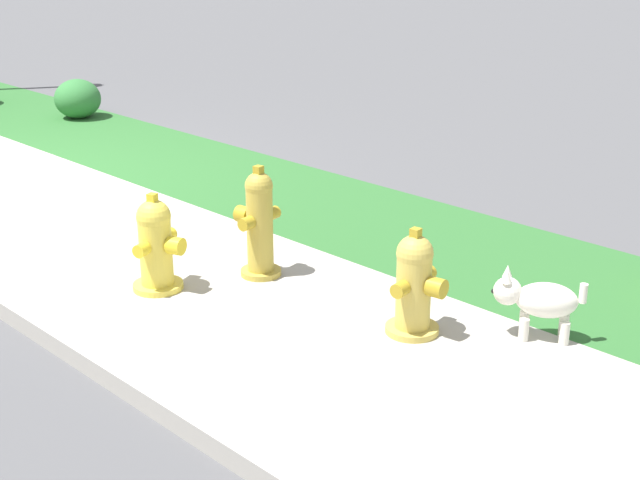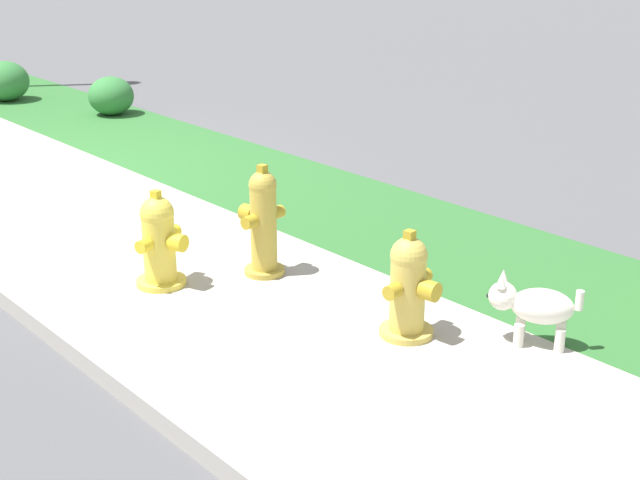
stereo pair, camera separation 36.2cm
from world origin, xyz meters
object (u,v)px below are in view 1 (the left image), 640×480
fire_hydrant_far_end (414,285)px  shrub_bush_far_verge (78,99)px  small_white_dog (538,300)px  fire_hydrant_by_grass_verge (259,224)px  fire_hydrant_across_street (156,245)px

fire_hydrant_far_end → shrub_bush_far_verge: fire_hydrant_far_end is taller
small_white_dog → fire_hydrant_far_end: bearing=7.3°
fire_hydrant_by_grass_verge → shrub_bush_far_verge: fire_hydrant_by_grass_verge is taller
shrub_bush_far_verge → fire_hydrant_far_end: bearing=-14.3°
small_white_dog → shrub_bush_far_verge: 7.55m
shrub_bush_far_verge → fire_hydrant_by_grass_verge: bearing=-18.1°
fire_hydrant_by_grass_verge → fire_hydrant_far_end: fire_hydrant_by_grass_verge is taller
fire_hydrant_far_end → shrub_bush_far_verge: 7.10m
fire_hydrant_across_street → shrub_bush_far_verge: 5.78m
fire_hydrant_across_street → shrub_bush_far_verge: bearing=-136.2°
shrub_bush_far_verge → small_white_dog: bearing=-9.8°
fire_hydrant_across_street → small_white_dog: size_ratio=1.40×
small_white_dog → fire_hydrant_across_street: bearing=-4.6°
small_white_dog → shrub_bush_far_verge: (-7.44, 1.28, -0.01)m
fire_hydrant_by_grass_verge → fire_hydrant_far_end: bearing=-97.0°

